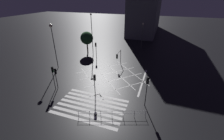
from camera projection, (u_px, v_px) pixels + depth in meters
The scene contains 13 objects.
ground_plane at pixel (112, 76), 28.73m from camera, with size 200.00×200.00×0.00m, color black.
road_markings at pixel (101, 95), 23.39m from camera, with size 14.55×19.38×0.01m.
traffic_light_sw_main at pixel (53, 73), 23.57m from camera, with size 0.39×0.36×4.10m.
traffic_light_median_south at pixel (95, 81), 21.97m from camera, with size 0.36×0.39×3.76m.
traffic_light_median_north at pixel (118, 56), 31.88m from camera, with size 0.36×3.11×3.23m.
traffic_light_sw_cross at pixel (56, 74), 24.02m from camera, with size 0.36×0.39×3.63m.
traffic_light_se_cross at pixel (147, 86), 19.77m from camera, with size 0.36×0.39×4.54m.
traffic_light_nw_cross at pixel (96, 47), 35.38m from camera, with size 0.36×0.39×4.03m.
street_lamp_east at pixel (52, 35), 28.99m from camera, with size 0.63×0.63×9.13m.
street_lamp_west at pixel (142, 34), 38.94m from camera, with size 0.40×0.40×7.67m.
street_lamp_far at pixel (92, 30), 36.73m from camera, with size 0.43×0.43×10.13m.
street_tree_near at pixel (87, 38), 38.49m from camera, with size 3.26×3.26×5.69m.
pedestrian_railing at pixel (112, 113), 18.87m from camera, with size 8.09×2.84×1.05m.
Camera 1 is at (8.24, -23.73, 13.99)m, focal length 24.00 mm.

